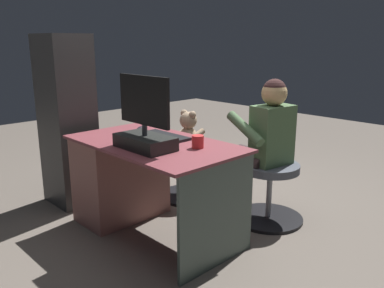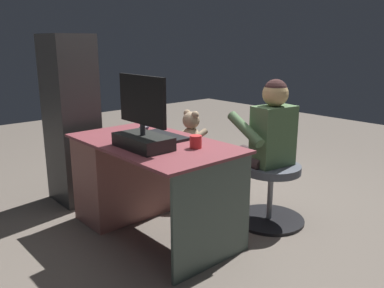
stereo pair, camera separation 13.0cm
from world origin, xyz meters
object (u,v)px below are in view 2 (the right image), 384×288
object	(u,v)px
tv_remote	(143,137)
office_chair_teddy	(191,168)
keyboard	(166,136)
person	(263,137)
desk	(129,174)
computer_mouse	(144,128)
monitor	(143,128)
visitor_chair	(270,189)
cup	(196,142)
teddy_bear	(192,130)

from	to	relation	value
tv_remote	office_chair_teddy	size ratio (longest dim) A/B	0.28
keyboard	person	xyz separation A→B (m)	(-0.43, -0.64, -0.04)
desk	computer_mouse	distance (m)	0.40
monitor	computer_mouse	world-z (taller)	monitor
desk	visitor_chair	size ratio (longest dim) A/B	2.32
desk	office_chair_teddy	xyz separation A→B (m)	(0.01, -0.69, -0.10)
computer_mouse	cup	bearing A→B (deg)	175.07
visitor_chair	person	xyz separation A→B (m)	(0.09, 0.01, 0.41)
person	monitor	bearing A→B (deg)	74.03
person	cup	bearing A→B (deg)	87.14
keyboard	monitor	bearing A→B (deg)	116.11
desk	teddy_bear	bearing A→B (deg)	-88.93
cup	person	size ratio (longest dim) A/B	0.08
keyboard	desk	bearing A→B (deg)	29.37
person	visitor_chair	bearing A→B (deg)	-171.14
cup	person	bearing A→B (deg)	-92.86
keyboard	teddy_bear	world-z (taller)	teddy_bear
office_chair_teddy	teddy_bear	size ratio (longest dim) A/B	1.57
desk	cup	world-z (taller)	cup
monitor	keyboard	bearing A→B (deg)	-63.89
monitor	keyboard	size ratio (longest dim) A/B	1.18
tv_remote	teddy_bear	world-z (taller)	teddy_bear
computer_mouse	visitor_chair	bearing A→B (deg)	-142.17
cup	keyboard	bearing A→B (deg)	-7.05
keyboard	visitor_chair	size ratio (longest dim) A/B	0.74
keyboard	visitor_chair	xyz separation A→B (m)	(-0.51, -0.65, -0.45)
monitor	teddy_bear	size ratio (longest dim) A/B	1.44
desk	person	bearing A→B (deg)	-131.86
keyboard	computer_mouse	bearing A→B (deg)	-2.24
computer_mouse	visitor_chair	distance (m)	1.14
office_chair_teddy	desk	bearing A→B (deg)	91.09
cup	office_chair_teddy	distance (m)	1.02
cup	office_chair_teddy	world-z (taller)	cup
desk	computer_mouse	xyz separation A→B (m)	(0.02, -0.18, 0.36)
desk	visitor_chair	world-z (taller)	desk
office_chair_teddy	visitor_chair	size ratio (longest dim) A/B	0.96
cup	teddy_bear	world-z (taller)	teddy_bear
office_chair_teddy	visitor_chair	xyz separation A→B (m)	(-0.82, -0.13, 0.00)
monitor	office_chair_teddy	bearing A→B (deg)	-61.36
monitor	computer_mouse	bearing A→B (deg)	-35.21
desk	teddy_bear	xyz separation A→B (m)	(0.01, -0.70, 0.26)
person	keyboard	bearing A→B (deg)	56.18
monitor	tv_remote	world-z (taller)	monitor
keyboard	office_chair_teddy	world-z (taller)	keyboard
office_chair_teddy	teddy_bear	bearing A→B (deg)	-90.00
monitor	computer_mouse	distance (m)	0.58
desk	person	distance (m)	1.12
teddy_bear	person	xyz separation A→B (m)	(-0.73, -0.10, 0.05)
teddy_bear	cup	bearing A→B (deg)	140.06
computer_mouse	teddy_bear	xyz separation A→B (m)	(-0.01, -0.52, -0.10)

